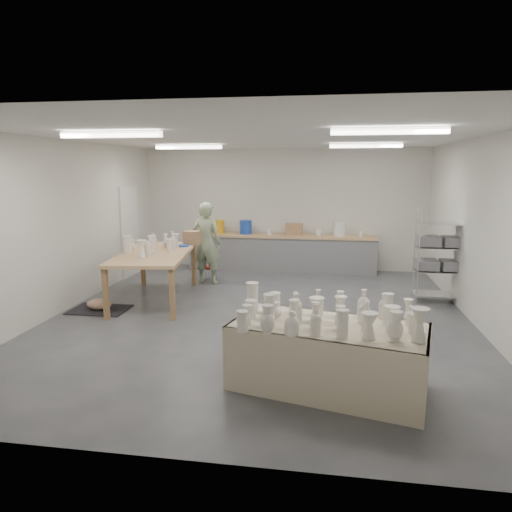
% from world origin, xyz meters
% --- Properties ---
extents(room, '(8.00, 8.02, 3.00)m').
position_xyz_m(room, '(-0.11, 0.08, 2.06)').
color(room, '#424449').
rests_on(room, ground).
extents(back_counter, '(4.60, 0.60, 1.24)m').
position_xyz_m(back_counter, '(-0.01, 3.68, 0.49)').
color(back_counter, tan).
rests_on(back_counter, ground).
extents(wire_shelf, '(0.88, 0.48, 1.80)m').
position_xyz_m(wire_shelf, '(3.20, 1.40, 0.92)').
color(wire_shelf, silver).
rests_on(wire_shelf, ground).
extents(drying_table, '(2.35, 1.52, 1.12)m').
position_xyz_m(drying_table, '(1.14, -2.45, 0.43)').
color(drying_table, olive).
rests_on(drying_table, ground).
extents(work_table, '(1.58, 2.65, 1.29)m').
position_xyz_m(work_table, '(-2.10, 0.80, 0.92)').
color(work_table, tan).
rests_on(work_table, ground).
extents(rug, '(1.00, 0.70, 0.02)m').
position_xyz_m(rug, '(-2.90, -0.09, 0.01)').
color(rug, black).
rests_on(rug, ground).
extents(cat, '(0.50, 0.40, 0.19)m').
position_xyz_m(cat, '(-2.88, -0.10, 0.12)').
color(cat, white).
rests_on(cat, rug).
extents(potter, '(0.71, 0.52, 1.80)m').
position_xyz_m(potter, '(-1.50, 2.16, 0.90)').
color(potter, '#93A781').
rests_on(potter, ground).
extents(red_stool, '(0.35, 0.35, 0.32)m').
position_xyz_m(red_stool, '(-1.50, 2.43, 0.28)').
color(red_stool, red).
rests_on(red_stool, ground).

